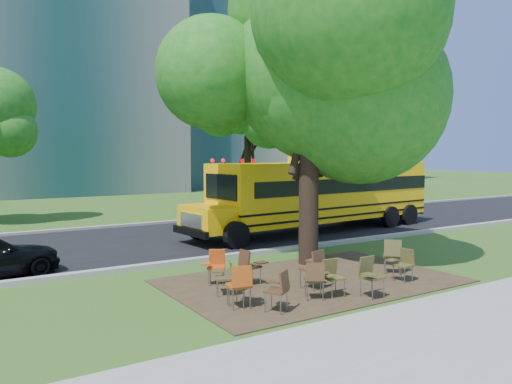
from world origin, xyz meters
TOP-DOWN VIEW (x-y plane):
  - ground at (0.00, 0.00)m, footprint 160.00×160.00m
  - sidewalk at (0.00, -5.00)m, footprint 60.00×4.00m
  - dirt_patch at (1.00, -0.50)m, footprint 7.00×4.50m
  - asphalt_road at (0.00, 7.00)m, footprint 80.00×8.00m
  - kerb_near at (0.00, 3.00)m, footprint 80.00×0.25m
  - kerb_far at (0.00, 11.10)m, footprint 80.00×0.25m
  - building_right at (24.00, 38.00)m, footprint 30.00×16.00m
  - bg_tree_3 at (8.00, 14.00)m, footprint 5.60×5.60m
  - bg_tree_4 at (16.00, 13.00)m, footprint 5.00×5.00m
  - main_tree at (2.12, 1.07)m, footprint 7.20×7.20m
  - school_bus at (6.62, 5.73)m, footprint 11.64×3.50m
  - chair_0 at (-1.52, -1.38)m, footprint 0.56×0.69m
  - chair_1 at (-1.62, -1.48)m, footprint 0.68×0.54m
  - chair_2 at (-1.11, -2.09)m, footprint 0.57×0.71m
  - chair_3 at (0.51, -1.80)m, footprint 0.58×0.49m
  - chair_4 at (0.03, -1.83)m, footprint 0.72×0.57m
  - chair_5 at (1.16, -2.30)m, footprint 0.58×0.53m
  - chair_6 at (2.86, -1.75)m, footprint 0.53×0.54m
  - chair_7 at (3.23, -1.10)m, footprint 0.81×0.64m
  - chair_8 at (-1.41, -0.49)m, footprint 0.51×0.64m
  - chair_9 at (-1.18, 0.47)m, footprint 0.72×0.57m
  - chair_10 at (-0.52, -0.01)m, footprint 0.55×0.57m
  - chair_11 at (0.55, -1.15)m, footprint 0.64×0.68m

SIDE VIEW (x-z plane):
  - ground at x=0.00m, z-range 0.00..0.00m
  - dirt_patch at x=1.00m, z-range 0.00..0.03m
  - sidewalk at x=0.00m, z-range 0.00..0.04m
  - asphalt_road at x=0.00m, z-range 0.00..0.04m
  - kerb_near at x=0.00m, z-range 0.00..0.14m
  - kerb_far at x=0.00m, z-range 0.00..0.14m
  - chair_8 at x=-1.41m, z-range 0.09..0.88m
  - chair_6 at x=2.86m, z-range 0.10..0.92m
  - chair_3 at x=0.51m, z-range 0.10..0.93m
  - chair_0 at x=-1.52m, z-range 0.10..0.93m
  - chair_9 at x=-1.18m, z-range 0.10..0.95m
  - chair_4 at x=0.03m, z-range 0.10..0.96m
  - chair_2 at x=-1.11m, z-range 0.10..0.96m
  - chair_10 at x=-0.52m, z-range 0.10..0.97m
  - chair_5 at x=1.16m, z-range 0.11..1.01m
  - chair_1 at x=-1.62m, z-range 0.11..1.03m
  - chair_7 at x=3.23m, z-range 0.11..1.06m
  - chair_11 at x=0.55m, z-range 0.11..1.06m
  - school_bus at x=6.62m, z-range 0.22..3.03m
  - bg_tree_4 at x=16.00m, z-range 0.92..7.77m
  - bg_tree_3 at x=8.00m, z-range 1.11..8.95m
  - main_tree at x=2.12m, z-range 1.11..10.56m
  - building_right at x=24.00m, z-range 0.00..25.00m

